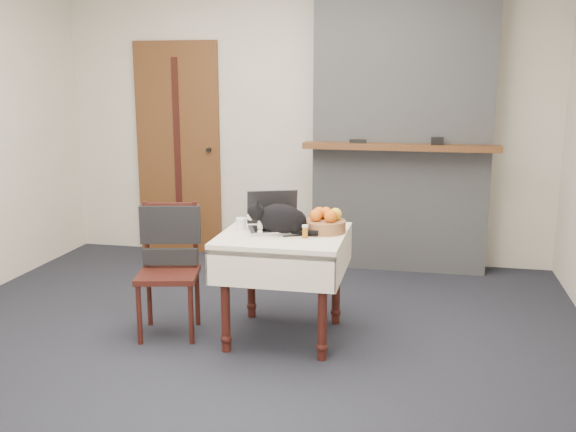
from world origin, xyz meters
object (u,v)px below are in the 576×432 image
side_table (284,250)px  fruit_basket (325,222)px  door (178,149)px  cat (281,219)px  chair (170,250)px  pill_bottle (305,231)px  laptop (274,220)px  cream_jar (241,224)px

side_table → fruit_basket: (0.25, 0.08, 0.17)m
side_table → fruit_basket: bearing=18.0°
door → cat: (1.44, -1.93, -0.21)m
side_table → chair: (-0.76, -0.03, -0.04)m
pill_bottle → side_table: bearing=147.0°
side_table → chair: size_ratio=0.90×
chair → pill_bottle: bearing=-17.5°
laptop → cream_jar: (-0.21, -0.05, -0.02)m
cream_jar → pill_bottle: 0.46m
door → laptop: bearing=-53.2°
laptop → fruit_basket: laptop is taller
side_table → fruit_basket: 0.32m
cream_jar → fruit_basket: 0.54m
side_table → cream_jar: 0.33m
fruit_basket → cat: bearing=-157.2°
cream_jar → chair: 0.52m
laptop → cream_jar: bearing=173.6°
cream_jar → chair: size_ratio=0.09×
cream_jar → pill_bottle: pill_bottle is taller
door → pill_bottle: door is taller
cream_jar → chair: bearing=-173.4°
door → cat: bearing=-53.3°
side_table → door: bearing=127.3°
door → fruit_basket: door is taller
cream_jar → pill_bottle: (0.44, -0.13, 0.00)m
side_table → chair: 0.77m
side_table → laptop: laptop is taller
fruit_basket → chair: bearing=-173.7°
door → chair: size_ratio=2.32×
pill_bottle → chair: chair is taller
cream_jar → fruit_basket: bearing=6.0°
cream_jar → side_table: bearing=-5.0°
door → pill_bottle: 2.58m
cat → pill_bottle: 0.19m
cream_jar → fruit_basket: fruit_basket is taller
door → cream_jar: door is taller
door → fruit_basket: size_ratio=7.48×
cat → side_table: bearing=56.8°
laptop → cream_jar: size_ratio=5.30×
cat → cream_jar: (-0.28, 0.05, -0.05)m
fruit_basket → door: bearing=133.0°
cat → cream_jar: 0.29m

